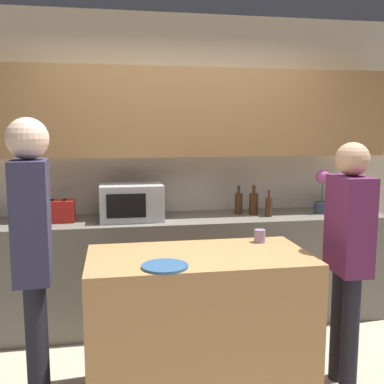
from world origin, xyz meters
TOP-DOWN VIEW (x-y plane):
  - back_wall at (0.00, 1.66)m, footprint 6.40×0.40m
  - back_counter at (0.00, 1.39)m, footprint 3.60×0.62m
  - kitchen_island at (-0.07, 0.25)m, footprint 1.35×0.70m
  - microwave at (-0.43, 1.38)m, footprint 0.52×0.39m
  - toaster at (-1.03, 1.38)m, footprint 0.26×0.16m
  - potted_plant at (1.28, 1.38)m, footprint 0.14×0.14m
  - bottle_0 at (0.53, 1.47)m, footprint 0.07×0.07m
  - bottle_1 at (0.65, 1.43)m, footprint 0.08×0.08m
  - bottle_2 at (0.75, 1.31)m, footprint 0.06×0.06m
  - plate_on_island at (-0.31, 0.02)m, footprint 0.26×0.26m
  - cup_0 at (0.39, 0.47)m, footprint 0.08×0.08m
  - person_left at (-1.03, 0.18)m, footprint 0.23×0.35m
  - person_center at (0.89, 0.19)m, footprint 0.21×0.35m

SIDE VIEW (x-z plane):
  - kitchen_island at x=-0.07m, z-range 0.00..0.93m
  - back_counter at x=0.00m, z-range 0.00..0.93m
  - plate_on_island at x=-0.31m, z-range 0.93..0.94m
  - person_center at x=0.89m, z-range 0.15..1.75m
  - cup_0 at x=0.39m, z-range 0.93..1.01m
  - bottle_2 at x=0.75m, z-range 0.90..1.13m
  - toaster at x=-1.03m, z-range 0.93..1.11m
  - bottle_0 at x=0.53m, z-range 0.90..1.16m
  - bottle_1 at x=0.65m, z-range 0.90..1.16m
  - person_left at x=-1.03m, z-range 0.18..1.92m
  - microwave at x=-0.43m, z-range 0.93..1.23m
  - potted_plant at x=1.28m, z-range 0.93..1.33m
  - back_wall at x=0.00m, z-range 0.19..2.89m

